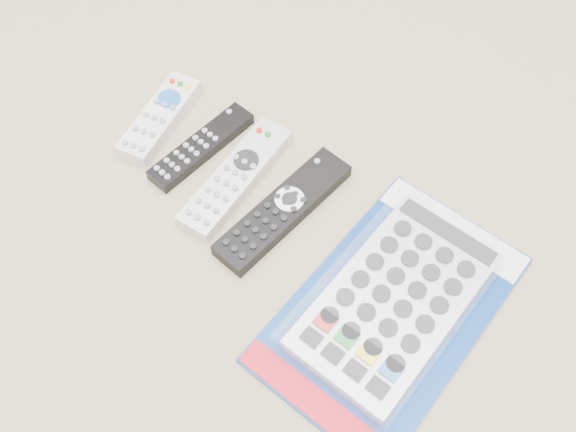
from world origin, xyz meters
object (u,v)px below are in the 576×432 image
Objects in this scene: remote_slim_black at (201,147)px; remote_small_grey at (160,118)px; remote_silver_dvd at (236,177)px; remote_large_black at (283,210)px; jumbo_remote_packaged at (395,299)px.

remote_small_grey is at bearing -176.86° from remote_slim_black.
remote_small_grey reaches higher than remote_silver_dvd.
remote_large_black is at bearing -6.50° from remote_silver_dvd.
remote_silver_dvd is 0.59× the size of jumbo_remote_packaged.
jumbo_remote_packaged reaches higher than remote_slim_black.
jumbo_remote_packaged is (0.35, -0.06, 0.01)m from remote_slim_black.
jumbo_remote_packaged is at bearing -18.19° from remote_small_grey.
remote_small_grey is 0.08m from remote_slim_black.
remote_small_grey is 0.48× the size of jumbo_remote_packaged.
jumbo_remote_packaged is (0.28, -0.04, 0.01)m from remote_silver_dvd.
remote_large_black is at bearing -0.39° from remote_slim_black.
remote_slim_black is (0.08, -0.01, -0.00)m from remote_small_grey.
remote_slim_black is 0.16m from remote_large_black.
remote_small_grey and remote_large_black have the same top height.
remote_large_black is 0.63× the size of jumbo_remote_packaged.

